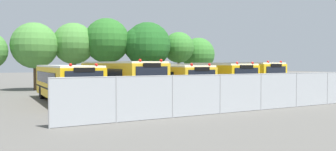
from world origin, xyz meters
name	(u,v)px	position (x,y,z in m)	size (l,w,h in m)	color
ground_plane	(161,97)	(0.00, 0.00, 0.00)	(160.00, 160.00, 0.00)	#595651
school_bus_0	(66,82)	(-7.13, -0.26, 1.34)	(2.75, 9.70, 2.54)	yellow
school_bus_1	(119,78)	(-3.48, -0.23, 1.47)	(2.56, 10.82, 2.79)	yellow
school_bus_2	(163,79)	(0.09, -0.23, 1.34)	(2.72, 11.08, 2.54)	yellow
school_bus_3	(199,77)	(3.60, 0.13, 1.40)	(2.66, 11.49, 2.65)	yellow
school_bus_4	(233,76)	(7.00, -0.02, 1.44)	(2.77, 9.82, 2.73)	yellow
tree_1	(36,46)	(-7.39, 11.09, 4.18)	(4.31, 4.31, 6.37)	#4C3823
tree_2	(75,44)	(-3.75, 11.13, 4.42)	(4.08, 4.08, 6.54)	#4C3823
tree_3	(107,40)	(-0.74, 10.19, 4.86)	(4.52, 4.52, 7.08)	#4C3823
tree_4	(145,45)	(2.96, 8.99, 4.43)	(4.97, 4.73, 6.78)	#4C3823
tree_5	(179,48)	(7.09, 9.29, 4.23)	(3.37, 3.37, 5.97)	#4C3823
tree_6	(199,54)	(10.63, 10.55, 3.69)	(3.90, 3.90, 5.55)	#4C3823
chainlink_fence	(241,92)	(-0.17, -9.39, 1.03)	(19.35, 0.07, 2.00)	#9EA0A3
traffic_cone	(284,101)	(3.99, -8.43, 0.28)	(0.42, 0.42, 0.55)	#EA5914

